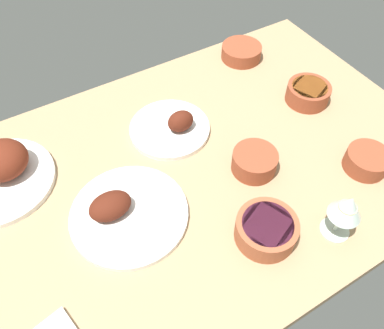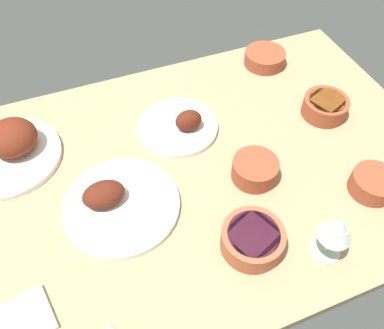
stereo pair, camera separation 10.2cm
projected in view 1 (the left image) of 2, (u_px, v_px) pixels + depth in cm
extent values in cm
cube|color=tan|center=(192.00, 173.00, 105.42)|extent=(140.00, 90.00, 4.00)
cylinder|color=white|center=(129.00, 214.00, 94.09)|extent=(29.10, 29.10, 1.60)
ellipsoid|color=#511E11|center=(110.00, 206.00, 91.54)|extent=(10.53, 7.54, 5.79)
cylinder|color=white|center=(170.00, 129.00, 112.09)|extent=(23.43, 23.43, 1.60)
ellipsoid|color=#511E11|center=(181.00, 121.00, 108.91)|extent=(7.75, 5.80, 6.20)
ellipsoid|color=#602314|center=(2.00, 160.00, 98.35)|extent=(13.33, 12.87, 9.06)
cylinder|color=brown|center=(367.00, 161.00, 102.27)|extent=(11.60, 11.60, 5.26)
cylinder|color=white|center=(370.00, 156.00, 100.60)|extent=(9.51, 9.51, 1.00)
cylinder|color=brown|center=(241.00, 52.00, 132.74)|extent=(13.72, 13.72, 4.69)
cylinder|color=#9E3314|center=(242.00, 48.00, 131.29)|extent=(11.25, 11.25, 1.00)
cylinder|color=brown|center=(308.00, 93.00, 118.79)|extent=(13.27, 13.27, 5.61)
cylinder|color=brown|center=(310.00, 87.00, 116.99)|extent=(10.88, 10.88, 1.00)
cylinder|color=#A35133|center=(266.00, 230.00, 89.00)|extent=(14.53, 14.53, 5.97)
cylinder|color=#4C192D|center=(268.00, 224.00, 87.05)|extent=(11.91, 11.91, 1.00)
cylinder|color=brown|center=(254.00, 162.00, 101.77)|extent=(12.06, 12.06, 5.73)
cylinder|color=#D6BC70|center=(256.00, 156.00, 99.92)|extent=(9.89, 9.89, 1.00)
cylinder|color=silver|center=(334.00, 230.00, 92.05)|extent=(7.00, 7.00, 0.50)
cylinder|color=silver|center=(339.00, 222.00, 89.11)|extent=(1.00, 1.00, 7.00)
cone|color=silver|center=(348.00, 207.00, 83.81)|extent=(7.60, 7.60, 6.50)
cylinder|color=beige|center=(346.00, 210.00, 84.95)|extent=(4.18, 4.18, 2.80)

